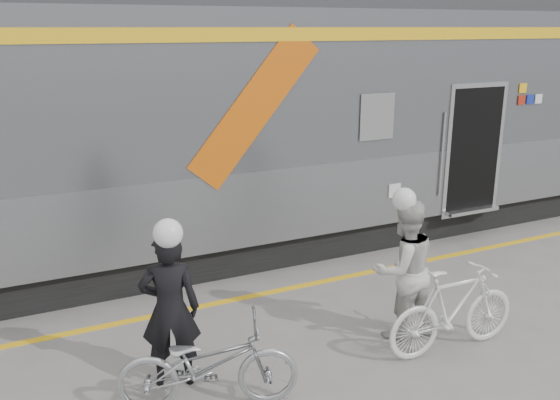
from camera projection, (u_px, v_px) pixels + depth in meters
ground at (379, 363)px, 6.50m from camera, size 90.00×90.00×0.00m
train at (317, 117)px, 10.18m from camera, size 24.00×3.17×4.10m
safety_strip at (292, 288)px, 8.36m from camera, size 24.00×0.12×0.01m
man at (170, 309)px, 5.93m from camera, size 0.70×0.56×1.65m
bicycle_left at (208, 364)px, 5.64m from camera, size 1.83×1.11×0.91m
woman at (403, 269)px, 6.89m from camera, size 0.83×0.66×1.67m
bicycle_right at (453, 310)px, 6.63m from camera, size 1.70×0.53×1.01m
helmet_man at (165, 218)px, 5.66m from camera, size 0.29×0.29×0.29m
helmet_woman at (408, 189)px, 6.61m from camera, size 0.27×0.27×0.27m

